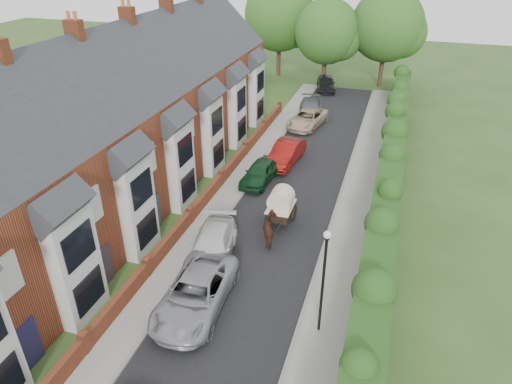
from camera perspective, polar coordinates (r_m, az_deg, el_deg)
road at (r=26.46m, az=2.35°, el=-4.53°), size 6.00×58.00×0.02m
pavement_hedge_side at (r=25.88m, az=11.18°, el=-5.90°), size 2.20×58.00×0.12m
pavement_house_side at (r=27.51m, az=-5.40°, el=-3.07°), size 1.70×58.00×0.12m
kerb_hedge_side at (r=25.96m, az=8.88°, el=-5.52°), size 0.18×58.00×0.13m
kerb_house_side at (r=27.24m, az=-3.85°, el=-3.34°), size 0.18×58.00×0.13m
hedge at (r=24.98m, az=15.60°, el=-3.64°), size 2.10×58.00×2.85m
terrace_row at (r=27.75m, az=-19.26°, el=5.93°), size 9.05×40.50×11.50m
garden_wall_row at (r=26.90m, az=-8.22°, el=-3.07°), size 0.35×40.35×1.10m
lamppost at (r=18.36m, az=8.50°, el=-9.69°), size 0.32×0.32×5.16m
tree_far_left at (r=51.69m, az=9.24°, el=18.99°), size 7.14×6.80×9.29m
tree_far_right at (r=53.00m, az=16.49°, el=19.15°), size 7.98×7.60×10.31m
tree_far_back at (r=55.63m, az=3.42°, el=20.96°), size 8.40×8.00×10.82m
car_silver_b at (r=21.08m, az=-7.54°, el=-12.46°), size 2.91×5.86×1.60m
car_white at (r=23.84m, az=-5.51°, el=-6.80°), size 2.98×5.43×1.49m
car_green at (r=31.01m, az=0.51°, el=2.49°), size 2.12×4.42×1.46m
car_red at (r=33.74m, az=3.76°, el=4.89°), size 2.16×4.97×1.59m
car_beige at (r=40.81m, az=6.44°, el=9.10°), size 3.28×5.52×1.44m
car_grey at (r=43.26m, az=6.80°, el=10.29°), size 2.94×5.34×1.47m
car_black at (r=51.35m, az=8.75°, el=13.30°), size 2.79×4.91×1.58m
horse at (r=24.85m, az=1.89°, el=-4.82°), size 1.57×2.10×1.61m
horse_cart at (r=26.25m, az=3.15°, el=-1.45°), size 1.46×3.22×2.32m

